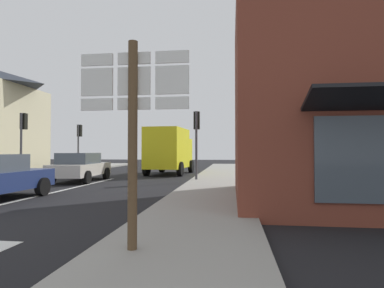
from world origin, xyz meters
The scene contains 9 objects.
ground_plane centered at (0.00, 10.00, 0.00)m, with size 80.00×80.00×0.00m, color black.
sidewalk_right centered at (5.93, 8.00, 0.07)m, with size 2.66×44.00×0.14m, color gray.
lane_centre_stripe centered at (0.00, 6.00, 0.01)m, with size 0.16×12.00×0.01m, color silver.
sedan_far centered at (-1.09, 10.37, 0.76)m, with size 2.18×4.30×1.47m.
delivery_truck centered at (2.51, 15.74, 1.65)m, with size 2.76×5.13×3.05m.
route_sign_post centered at (5.25, -0.44, 2.00)m, with size 1.66×0.14×3.20m.
traffic_light_near_right centered at (4.90, 10.89, 2.65)m, with size 0.30×0.49×3.58m.
traffic_light_near_left centered at (-4.90, 11.15, 2.73)m, with size 0.30×0.49×3.68m.
traffic_light_far_left centered at (-4.90, 17.60, 2.65)m, with size 0.30×0.49×3.58m.
Camera 1 is at (6.71, -4.89, 1.58)m, focal length 29.20 mm.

